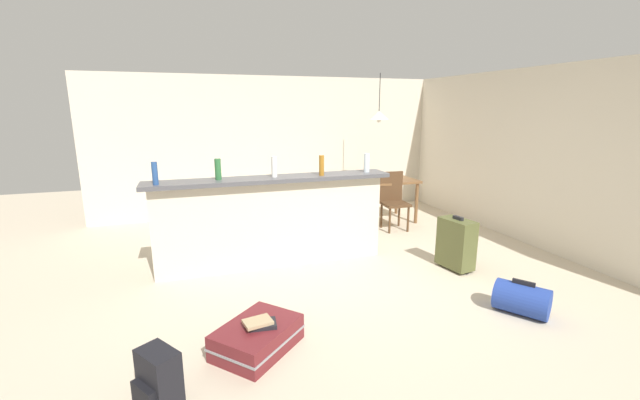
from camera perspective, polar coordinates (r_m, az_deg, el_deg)
ground_plane at (r=5.00m, az=2.26°, el=-10.21°), size 13.00×13.00×0.05m
wall_back at (r=7.56m, az=-5.94°, el=7.65°), size 6.60×0.10×2.50m
wall_right at (r=6.60m, az=27.07°, el=5.55°), size 0.10×6.00×2.50m
partition_half_wall at (r=4.99m, az=-6.68°, el=-3.43°), size 2.80×0.20×1.08m
bar_countertop at (r=4.86m, az=-6.85°, el=2.96°), size 2.96×0.40×0.05m
bottle_blue at (r=4.67m, az=-22.42°, el=3.52°), size 0.06×0.06×0.25m
bottle_green at (r=4.78m, az=-14.30°, el=4.26°), size 0.07×0.07×0.24m
bottle_white at (r=4.85m, az=-6.54°, el=4.72°), size 0.07×0.07×0.25m
bottle_amber at (r=4.92m, az=0.22°, el=4.94°), size 0.06×0.06×0.25m
bottle_clear at (r=5.23m, az=6.65°, el=5.27°), size 0.07×0.07×0.24m
dining_table at (r=7.03m, az=8.81°, el=2.20°), size 1.10×0.80×0.74m
dining_chair_near_partition at (r=6.62m, az=10.35°, el=0.32°), size 0.42×0.42×0.93m
pendant_lamp at (r=6.93m, az=8.38°, el=11.82°), size 0.34×0.34×0.80m
suitcase_flat_maroon at (r=3.51m, az=-8.86°, el=-18.68°), size 0.84×0.83×0.22m
backpack_black at (r=3.06m, az=-21.97°, el=-22.81°), size 0.33×0.34×0.42m
suitcase_upright_olive at (r=5.19m, az=18.78°, el=-5.85°), size 0.31×0.47×0.67m
duffel_bag_blue at (r=4.41m, az=26.75°, el=-12.46°), size 0.52×0.57×0.34m
book_stack at (r=3.41m, az=-8.46°, el=-16.93°), size 0.28×0.20×0.06m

